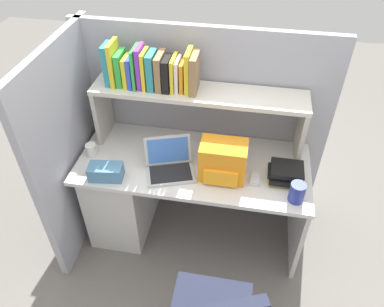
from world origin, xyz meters
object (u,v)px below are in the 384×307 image
at_px(backpack, 223,161).
at_px(tissue_box, 106,172).
at_px(paper_cup, 91,150).
at_px(snack_canister, 297,192).
at_px(computer_mouse, 255,179).
at_px(laptop, 170,165).

height_order(backpack, tissue_box, backpack).
xyz_separation_m(paper_cup, snack_canister, (1.41, -0.19, 0.02)).
xyz_separation_m(backpack, snack_canister, (0.48, -0.14, -0.06)).
relative_size(paper_cup, tissue_box, 0.41).
bearing_deg(tissue_box, paper_cup, 124.39).
relative_size(computer_mouse, snack_canister, 0.78).
distance_m(backpack, computer_mouse, 0.25).
bearing_deg(paper_cup, snack_canister, -7.52).
height_order(backpack, snack_canister, backpack).
distance_m(tissue_box, snack_canister, 1.22).
distance_m(laptop, paper_cup, 0.58).
xyz_separation_m(laptop, backpack, (0.35, 0.02, 0.07)).
bearing_deg(laptop, backpack, 2.80).
bearing_deg(tissue_box, computer_mouse, 0.59).
bearing_deg(snack_canister, computer_mouse, 154.24).
bearing_deg(snack_canister, laptop, 171.43).
bearing_deg(snack_canister, backpack, 163.37).
height_order(paper_cup, tissue_box, tissue_box).
bearing_deg(computer_mouse, tissue_box, -167.85).
xyz_separation_m(tissue_box, snack_canister, (1.22, 0.02, 0.02)).
xyz_separation_m(backpack, tissue_box, (-0.75, -0.16, -0.07)).
relative_size(laptop, tissue_box, 1.73).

